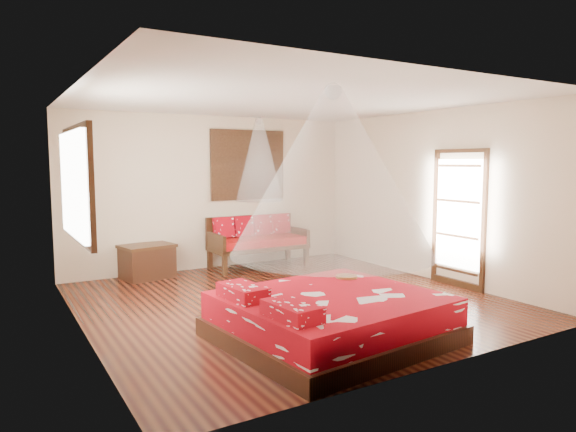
% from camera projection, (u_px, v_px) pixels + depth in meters
% --- Properties ---
extents(room, '(5.54, 5.54, 2.84)m').
position_uv_depth(room, '(290.00, 202.00, 7.13)').
color(room, black).
rests_on(room, ground).
extents(bed, '(2.48, 2.28, 0.65)m').
position_uv_depth(bed, '(330.00, 317.00, 5.65)').
color(bed, black).
rests_on(bed, floor).
extents(daybed, '(1.79, 0.80, 0.95)m').
position_uv_depth(daybed, '(257.00, 239.00, 9.61)').
color(daybed, black).
rests_on(daybed, floor).
extents(storage_chest, '(0.94, 0.76, 0.57)m').
position_uv_depth(storage_chest, '(147.00, 261.00, 8.66)').
color(storage_chest, black).
rests_on(storage_chest, floor).
extents(shutter_panel, '(1.52, 0.06, 1.32)m').
position_uv_depth(shutter_panel, '(248.00, 165.00, 9.75)').
color(shutter_panel, black).
rests_on(shutter_panel, wall_back).
extents(window_left, '(0.10, 1.74, 1.34)m').
position_uv_depth(window_left, '(79.00, 184.00, 5.89)').
color(window_left, black).
rests_on(window_left, wall_left).
extents(glazed_door, '(0.08, 1.02, 2.16)m').
position_uv_depth(glazed_door, '(458.00, 219.00, 8.03)').
color(glazed_door, black).
rests_on(glazed_door, floor).
extents(wine_tray, '(0.27, 0.27, 0.22)m').
position_uv_depth(wine_tray, '(347.00, 273.00, 6.47)').
color(wine_tray, brown).
rests_on(wine_tray, bed).
extents(mosquito_net_main, '(2.22, 2.22, 1.80)m').
position_uv_depth(mosquito_net_main, '(332.00, 172.00, 5.50)').
color(mosquito_net_main, white).
rests_on(mosquito_net_main, ceiling).
extents(mosquito_net_daybed, '(0.86, 0.86, 1.50)m').
position_uv_depth(mosquito_net_daybed, '(259.00, 160.00, 9.34)').
color(mosquito_net_daybed, white).
rests_on(mosquito_net_daybed, ceiling).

